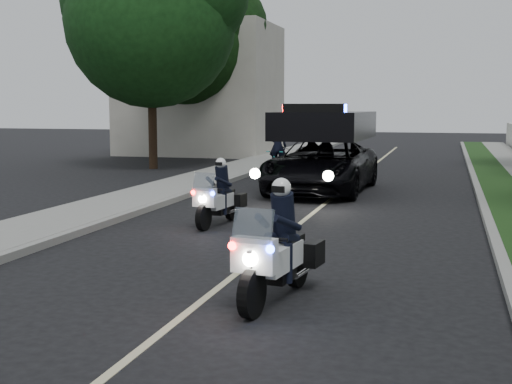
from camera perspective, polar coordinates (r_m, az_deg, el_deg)
ground at (r=10.21m, az=-2.84°, el=-7.80°), size 120.00×120.00×0.00m
curb_right at (r=19.53m, az=18.41°, el=-0.69°), size 0.20×60.00×0.15m
grass_verge at (r=19.58m, az=20.46°, el=-0.75°), size 1.20×60.00×0.16m
curb_left at (r=20.82m, az=-4.75°, el=0.13°), size 0.20×60.00×0.15m
sidewalk_left at (r=21.23m, az=-7.53°, el=0.24°), size 2.00×60.00×0.16m
building_far at (r=37.72m, az=-4.68°, el=8.54°), size 8.00×6.00×7.00m
lane_marking at (r=19.77m, az=6.46°, el=-0.47°), size 0.12×50.00×0.01m
police_moto_left at (r=15.22m, az=-3.14°, el=-2.78°), size 0.81×1.83×1.50m
police_moto_right at (r=9.41m, az=1.78°, el=-9.11°), size 0.96×2.06×1.69m
police_suv at (r=21.06m, az=5.53°, el=0.00°), size 2.96×6.06×2.90m
bicycle at (r=25.91m, az=1.82°, el=1.39°), size 0.65×1.85×0.97m
cyclist at (r=25.91m, az=1.82°, el=1.39°), size 0.68×0.47×1.85m
tree_left_near at (r=29.05m, az=-8.61°, el=1.95°), size 8.07×8.07×11.78m
tree_left_far at (r=36.27m, az=-5.05°, el=3.05°), size 7.24×7.24×10.88m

